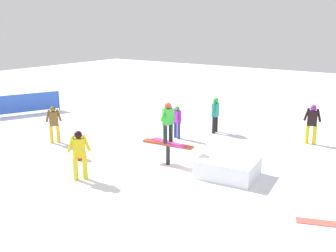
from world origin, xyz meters
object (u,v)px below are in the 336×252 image
Objects in this scene: rail_feature at (168,147)px; backpack_on_snow at (81,155)px; bystander_yellow at (79,153)px; bystander_teal at (215,113)px; bystander_black at (312,122)px; bystander_brown at (54,123)px; bystander_purple at (177,120)px; loose_snowboard_coral at (325,223)px; main_rider_on_rail at (168,123)px.

rail_feature reaches higher than backpack_on_snow.
bystander_yellow reaches higher than bystander_teal.
bystander_black is at bearing 10.20° from bystander_yellow.
bystander_black is at bearing -16.88° from bystander_brown.
bystander_brown is (8.61, 5.84, -0.05)m from bystander_black.
bystander_purple is 7.94m from loose_snowboard_coral.
main_rider_on_rail is at bearing 12.71° from bystander_yellow.
backpack_on_snow is (-2.37, 0.77, -0.69)m from bystander_brown.
bystander_black is 4.03m from bystander_teal.
bystander_brown is 1.14× the size of loose_snowboard_coral.
rail_feature is at bearing 0.00° from main_rider_on_rail.
bystander_yellow is 5.40m from bystander_purple.
bystander_purple is at bearing 41.88° from bystander_yellow.
main_rider_on_rail reaches higher than bystander_teal.
backpack_on_snow is (2.82, 1.41, -1.31)m from main_rider_on_rail.
bystander_black is at bearing 162.25° from backpack_on_snow.
bystander_black is 10.40m from bystander_brown.
rail_feature is 1.31× the size of main_rider_on_rail.
backpack_on_snow is at bearing -19.08° from loose_snowboard_coral.
bystander_brown is at bearing 16.20° from main_rider_on_rail.
loose_snowboard_coral is (-6.93, -1.53, -0.87)m from bystander_yellow.
bystander_teal reaches higher than rail_feature.
main_rider_on_rail is 5.74m from loose_snowboard_coral.
bystander_black is at bearing -93.40° from loose_snowboard_coral.
rail_feature is at bearing -32.66° from loose_snowboard_coral.
backpack_on_snow is (1.33, -1.23, -0.71)m from bystander_yellow.
rail_feature is 3.13m from bystander_purple.
loose_snowboard_coral is at bearing 170.49° from bystander_purple.
main_rider_on_rail is at bearing 179.33° from bystander_teal.
bystander_brown is 1.09× the size of bystander_purple.
rail_feature is at bearing 179.33° from bystander_teal.
backpack_on_snow is at bearing 91.67° from bystander_purple.
bystander_yellow is (1.49, 2.63, -0.60)m from main_rider_on_rail.
bystander_purple is at bearing 144.31° from bystander_teal.
bystander_brown is at bearing -82.48° from backpack_on_snow.
rail_feature is 5.54× the size of backpack_on_snow.
bystander_teal is at bearing -175.55° from backpack_on_snow.
main_rider_on_rail is (0.00, 0.00, 0.84)m from rail_feature.
bystander_brown reaches higher than backpack_on_snow.
main_rider_on_rail is 0.91× the size of bystander_teal.
bystander_purple is (4.87, 2.44, -0.12)m from bystander_black.
bystander_yellow reaches higher than loose_snowboard_coral.
rail_feature is 0.84m from main_rider_on_rail.
bystander_black reaches higher than bystander_brown.
bystander_yellow reaches higher than bystander_purple.
bystander_teal is (3.97, 0.74, -0.02)m from bystander_black.
rail_feature is 6.23m from bystander_black.
bystander_purple is (-0.03, -5.40, -0.10)m from bystander_yellow.
bystander_black is 1.06× the size of bystander_brown.
bystander_black is 6.69m from loose_snowboard_coral.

